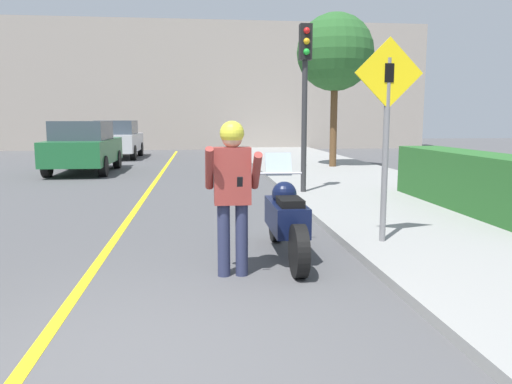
{
  "coord_description": "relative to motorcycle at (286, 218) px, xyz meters",
  "views": [
    {
      "loc": [
        0.66,
        -3.46,
        1.74
      ],
      "look_at": [
        1.37,
        2.84,
        0.81
      ],
      "focal_mm": 35.0,
      "sensor_mm": 36.0,
      "label": 1
    }
  ],
  "objects": [
    {
      "name": "road_center_line",
      "position": [
        -2.33,
        3.35,
        -0.49
      ],
      "size": [
        0.12,
        36.0,
        0.01
      ],
      "color": "yellow",
      "rests_on": "ground"
    },
    {
      "name": "motorcycle",
      "position": [
        0.0,
        0.0,
        0.0
      ],
      "size": [
        0.62,
        2.27,
        1.28
      ],
      "color": "black",
      "rests_on": "ground"
    },
    {
      "name": "parked_car_green",
      "position": [
        -4.83,
        10.7,
        0.36
      ],
      "size": [
        1.88,
        4.2,
        1.68
      ],
      "color": "black",
      "rests_on": "ground"
    },
    {
      "name": "traffic_light",
      "position": [
        1.25,
        4.88,
        2.17
      ],
      "size": [
        0.26,
        0.3,
        3.67
      ],
      "color": "#2D2D30",
      "rests_on": "sidewalk_curb"
    },
    {
      "name": "hedge_row",
      "position": [
        3.87,
        2.37,
        0.13
      ],
      "size": [
        0.9,
        4.83,
        1.03
      ],
      "color": "#286028",
      "rests_on": "sidewalk_curb"
    },
    {
      "name": "building_backdrop",
      "position": [
        -1.73,
        23.35,
        3.12
      ],
      "size": [
        28.0,
        1.2,
        7.23
      ],
      "color": "gray",
      "rests_on": "ground"
    },
    {
      "name": "sidewalk_curb",
      "position": [
        3.07,
        1.35,
        -0.44
      ],
      "size": [
        4.4,
        44.0,
        0.11
      ],
      "color": "gray",
      "rests_on": "ground"
    },
    {
      "name": "street_tree",
      "position": [
        3.52,
        10.81,
        3.46
      ],
      "size": [
        2.59,
        2.59,
        5.17
      ],
      "color": "brown",
      "rests_on": "sidewalk_curb"
    },
    {
      "name": "crossing_sign",
      "position": [
        1.36,
        0.22,
        1.22
      ],
      "size": [
        0.91,
        0.08,
        2.67
      ],
      "color": "slate",
      "rests_on": "sidewalk_curb"
    },
    {
      "name": "person_biker",
      "position": [
        -0.72,
        -0.71,
        0.56
      ],
      "size": [
        0.59,
        0.47,
        1.72
      ],
      "color": "#282D4C",
      "rests_on": "ground"
    },
    {
      "name": "parked_car_silver",
      "position": [
        -4.73,
        16.92,
        0.36
      ],
      "size": [
        1.88,
        4.2,
        1.68
      ],
      "color": "black",
      "rests_on": "ground"
    },
    {
      "name": "ground_plane",
      "position": [
        -1.73,
        -2.65,
        -0.5
      ],
      "size": [
        80.0,
        80.0,
        0.0
      ],
      "primitive_type": "plane",
      "color": "#4C4C4F"
    }
  ]
}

